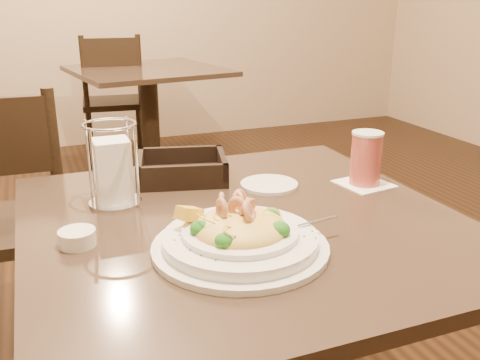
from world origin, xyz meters
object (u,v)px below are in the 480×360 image
object	(u,v)px
background_table	(149,104)
napkin_caddy	(113,170)
drink_glass	(366,159)
butter_ramekin	(77,238)
pasta_bowl	(240,235)
dining_chair_near	(3,221)
dining_chair_far	(113,97)
bread_basket	(182,171)
side_plate	(269,185)
main_table	(243,312)

from	to	relation	value
background_table	napkin_caddy	bearing A→B (deg)	-103.92
drink_glass	butter_ramekin	size ratio (longest dim) A/B	1.92
drink_glass	napkin_caddy	bearing A→B (deg)	170.55
pasta_bowl	dining_chair_near	bearing A→B (deg)	117.08
dining_chair_near	drink_glass	size ratio (longest dim) A/B	6.92
background_table	dining_chair_far	bearing A→B (deg)	119.99
drink_glass	bread_basket	size ratio (longest dim) A/B	0.52
pasta_bowl	bread_basket	size ratio (longest dim) A/B	1.40
napkin_caddy	side_plate	world-z (taller)	napkin_caddy
pasta_bowl	side_plate	bearing A→B (deg)	56.81
main_table	dining_chair_far	world-z (taller)	dining_chair_far
drink_glass	napkin_caddy	xyz separation A→B (m)	(-0.60, 0.10, 0.01)
background_table	pasta_bowl	size ratio (longest dim) A/B	2.83
main_table	side_plate	xyz separation A→B (m)	(0.13, 0.16, 0.23)
napkin_caddy	pasta_bowl	bearing A→B (deg)	-61.49
main_table	pasta_bowl	world-z (taller)	pasta_bowl
dining_chair_far	butter_ramekin	bearing A→B (deg)	86.25
drink_glass	background_table	bearing A→B (deg)	90.63
dining_chair_far	bread_basket	size ratio (longest dim) A/B	3.57
background_table	napkin_caddy	xyz separation A→B (m)	(-0.57, -2.31, 0.31)
dining_chair_near	pasta_bowl	world-z (taller)	dining_chair_near
bread_basket	butter_ramekin	xyz separation A→B (m)	(-0.29, -0.30, -0.01)
drink_glass	side_plate	size ratio (longest dim) A/B	0.95
dining_chair_far	bread_basket	distance (m)	2.54
bread_basket	butter_ramekin	size ratio (longest dim) A/B	3.72
background_table	pasta_bowl	xyz separation A→B (m)	(-0.40, -2.63, 0.26)
background_table	pasta_bowl	world-z (taller)	pasta_bowl
main_table	side_plate	bearing A→B (deg)	50.64
side_plate	butter_ramekin	size ratio (longest dim) A/B	2.03
dining_chair_far	dining_chair_near	bearing A→B (deg)	78.06
main_table	drink_glass	world-z (taller)	drink_glass
side_plate	dining_chair_near	bearing A→B (deg)	137.64
butter_ramekin	background_table	bearing A→B (deg)	74.93
napkin_caddy	butter_ramekin	world-z (taller)	napkin_caddy
dining_chair_near	dining_chair_far	size ratio (longest dim) A/B	1.00
dining_chair_far	napkin_caddy	xyz separation A→B (m)	(-0.39, -2.62, 0.31)
pasta_bowl	napkin_caddy	size ratio (longest dim) A/B	1.93
butter_ramekin	dining_chair_near	bearing A→B (deg)	103.27
napkin_caddy	background_table	bearing A→B (deg)	76.08
drink_glass	bread_basket	distance (m)	0.46
bread_basket	butter_ramekin	bearing A→B (deg)	-133.66
pasta_bowl	drink_glass	size ratio (longest dim) A/B	2.71
side_plate	butter_ramekin	world-z (taller)	butter_ramekin
dining_chair_near	drink_glass	bearing A→B (deg)	144.97
dining_chair_near	drink_glass	xyz separation A→B (m)	(0.88, -0.67, 0.30)
dining_chair_far	butter_ramekin	xyz separation A→B (m)	(-0.49, -2.82, 0.24)
main_table	background_table	xyz separation A→B (m)	(0.33, 2.50, 0.00)
main_table	side_plate	world-z (taller)	side_plate
dining_chair_near	dining_chair_far	world-z (taller)	same
background_table	drink_glass	size ratio (longest dim) A/B	7.68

